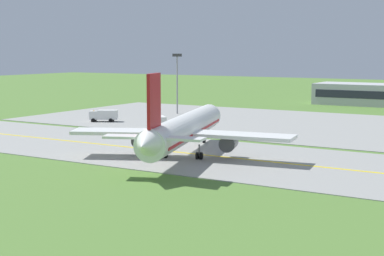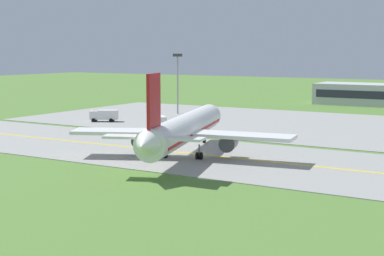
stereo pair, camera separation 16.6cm
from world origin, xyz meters
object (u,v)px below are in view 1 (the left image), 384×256
airplane_lead (184,129)px  service_truck_baggage (104,115)px  apron_light_mast (177,76)px  service_truck_fuel (159,121)px

airplane_lead → service_truck_baggage: airplane_lead is taller
apron_light_mast → service_truck_baggage: bearing=-103.2°
service_truck_baggage → apron_light_mast: 23.73m
airplane_lead → apron_light_mast: 59.27m
service_truck_baggage → service_truck_fuel: size_ratio=1.09×
airplane_lead → service_truck_baggage: size_ratio=6.22×
airplane_lead → service_truck_fuel: size_ratio=6.79×
service_truck_fuel → airplane_lead: bearing=-49.3°
service_truck_baggage → apron_light_mast: size_ratio=0.42×
airplane_lead → apron_light_mast: bearing=123.2°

